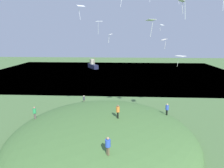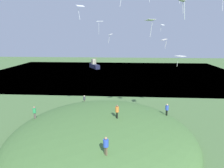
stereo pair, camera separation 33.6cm
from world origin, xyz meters
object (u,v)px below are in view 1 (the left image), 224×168
object	(u,v)px
kite_9	(182,1)
kite_5	(162,25)
person_watching_kites	(34,111)
kite_12	(180,56)
person_on_hilltop	(108,144)
kite_14	(81,7)
person_walking_path	(167,108)
kite_0	(99,22)
boat_on_lake	(93,65)
kite_6	(164,40)
person_with_child	(118,110)
kite_10	(151,21)
person_near_shore	(84,99)
kite_1	(110,35)

from	to	relation	value
kite_9	kite_5	bearing A→B (deg)	-163.25
person_watching_kites	kite_12	xyz separation A→B (m)	(-0.86, 17.35, 6.76)
person_on_hilltop	kite_14	world-z (taller)	kite_14
person_walking_path	kite_0	xyz separation A→B (m)	(-12.17, -10.07, 11.51)
boat_on_lake	person_watching_kites	world-z (taller)	boat_on_lake
boat_on_lake	kite_0	bearing A→B (deg)	160.81
boat_on_lake	kite_6	xyz separation A→B (m)	(42.00, 17.31, 9.95)
boat_on_lake	person_watching_kites	size ratio (longest dim) A/B	4.18
person_with_child	person_on_hilltop	xyz separation A→B (m)	(6.45, -0.62, -0.45)
kite_5	kite_6	world-z (taller)	kite_5
person_on_hilltop	kite_10	world-z (taller)	kite_10
person_watching_kites	kite_10	xyz separation A→B (m)	(-0.89, 13.83, 10.67)
kite_10	kite_14	size ratio (longest dim) A/B	1.26
kite_10	kite_14	xyz separation A→B (m)	(0.94, -7.63, 1.41)
person_with_child	kite_14	distance (m)	11.88
person_with_child	person_near_shore	world-z (taller)	person_with_child
kite_6	kite_9	distance (m)	5.69
kite_9	kite_10	bearing A→B (deg)	-39.40
person_near_shore	person_with_child	bearing A→B (deg)	42.50
boat_on_lake	person_walking_path	size ratio (longest dim) A/B	4.18
kite_10	kite_14	distance (m)	7.82
person_with_child	kite_10	distance (m)	10.56
person_near_shore	kite_1	distance (m)	12.09
person_walking_path	person_on_hilltop	distance (m)	12.33
person_on_hilltop	kite_14	xyz separation A→B (m)	(-8.10, -3.49, 11.47)
boat_on_lake	kite_9	world-z (taller)	kite_9
boat_on_lake	kite_12	bearing A→B (deg)	169.72
person_walking_path	person_on_hilltop	size ratio (longest dim) A/B	0.98
person_with_child	kite_10	world-z (taller)	kite_10
kite_5	kite_14	world-z (taller)	kite_14
person_walking_path	kite_1	distance (m)	13.07
person_near_shore	kite_6	distance (m)	16.32
person_with_child	kite_1	world-z (taller)	kite_1
person_near_shore	person_watching_kites	bearing A→B (deg)	-6.93
boat_on_lake	person_with_child	xyz separation A→B (m)	(52.23, 10.73, 2.51)
kite_0	boat_on_lake	bearing A→B (deg)	-169.22
person_watching_kites	kite_0	size ratio (longest dim) A/B	0.68
kite_10	kite_12	world-z (taller)	kite_10
boat_on_lake	person_on_hilltop	world-z (taller)	boat_on_lake
person_with_child	person_walking_path	world-z (taller)	person_with_child
kite_0	kite_5	distance (m)	10.89
kite_5	kite_12	xyz separation A→B (m)	(10.95, 0.28, -4.01)
kite_0	kite_1	distance (m)	7.69
kite_14	kite_9	bearing A→B (deg)	118.56
kite_12	kite_14	distance (m)	12.39
person_with_child	person_near_shore	distance (m)	13.66
kite_0	kite_5	bearing A→B (deg)	77.04
person_near_shore	kite_9	xyz separation A→B (m)	(3.49, 14.50, 15.13)
person_near_shore	kite_14	distance (m)	17.16
boat_on_lake	kite_5	world-z (taller)	kite_5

